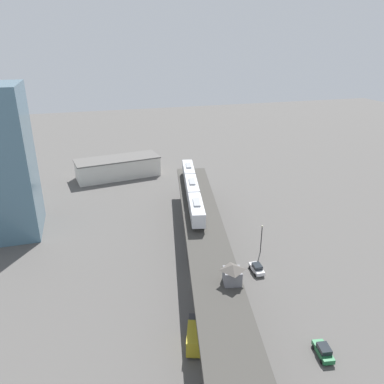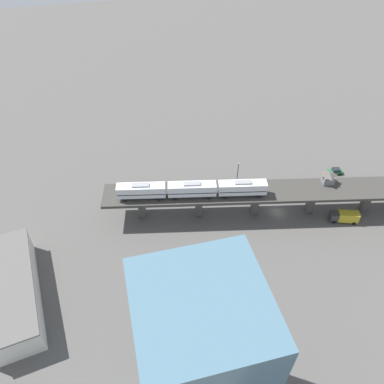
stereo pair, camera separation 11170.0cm
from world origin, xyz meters
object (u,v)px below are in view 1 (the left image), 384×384
object	(u,v)px
street_car_white	(257,268)
street_lamp	(261,237)
warehouse_building	(118,167)
street_car_green	(323,351)
signal_hut	(232,273)
delivery_truck	(195,335)
subway_train	(192,188)

from	to	relation	value
street_car_white	street_lamp	bearing A→B (deg)	58.86
street_car_white	warehouse_building	distance (m)	70.20
street_car_green	street_car_white	bearing A→B (deg)	90.58
signal_hut	delivery_truck	bearing A→B (deg)	-157.65
street_car_green	street_car_white	size ratio (longest dim) A/B	1.04
street_car_white	signal_hut	bearing A→B (deg)	-131.06
street_car_green	street_car_white	xyz separation A→B (m)	(-0.23, 23.16, 0.00)
subway_train	street_car_white	bearing A→B (deg)	-72.74
delivery_truck	signal_hut	bearing A→B (deg)	22.35
signal_hut	street_car_white	size ratio (longest dim) A/B	0.86
warehouse_building	delivery_truck	bearing A→B (deg)	-87.38
street_car_green	warehouse_building	world-z (taller)	warehouse_building
street_lamp	street_car_green	bearing A→B (deg)	-97.41
street_car_green	street_lamp	world-z (taller)	street_lamp
warehouse_building	street_lamp	bearing A→B (deg)	-66.63
street_car_white	warehouse_building	xyz separation A→B (m)	(-21.74, 66.70, 2.47)
subway_train	signal_hut	xyz separation A→B (m)	(-3.49, -35.75, -0.74)
street_car_green	delivery_truck	size ratio (longest dim) A/B	0.61
street_lamp	warehouse_building	distance (m)	65.21
street_car_green	warehouse_building	size ratio (longest dim) A/B	0.16
subway_train	signal_hut	bearing A→B (deg)	-95.57
delivery_truck	street_car_white	bearing A→B (deg)	40.43
street_car_white	delivery_truck	size ratio (longest dim) A/B	0.59
delivery_truck	warehouse_building	size ratio (longest dim) A/B	0.25
subway_train	delivery_truck	xyz separation A→B (m)	(-10.71, -38.72, -8.91)
signal_hut	street_lamp	size ratio (longest dim) A/B	0.55
signal_hut	delivery_truck	xyz separation A→B (m)	(-7.22, -2.97, -8.17)
street_car_green	delivery_truck	distance (m)	19.85
delivery_truck	street_lamp	world-z (taller)	street_lamp
street_car_green	street_car_white	world-z (taller)	same
subway_train	delivery_truck	bearing A→B (deg)	-105.46
street_car_green	warehouse_building	xyz separation A→B (m)	(-21.97, 89.86, 2.47)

